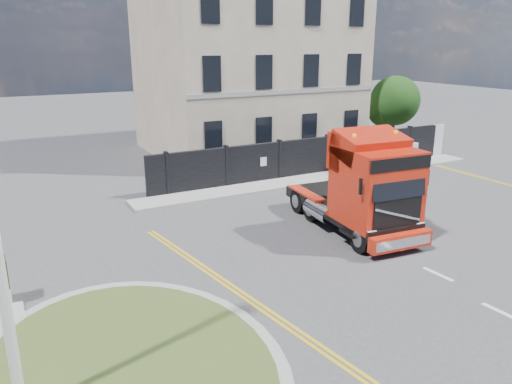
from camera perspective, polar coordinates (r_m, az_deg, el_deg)
ground at (r=16.77m, az=6.72°, el=-7.52°), size 120.00×120.00×0.00m
traffic_island at (r=11.78m, az=-14.51°, el=-19.05°), size 6.80×6.80×0.17m
hoarding_fence at (r=27.07m, az=7.31°, el=4.15°), size 18.80×0.25×2.00m
georgian_building at (r=32.56m, az=-1.11°, el=14.88°), size 12.30×10.30×12.80m
tree at (r=34.04m, az=15.30°, el=9.78°), size 3.20×3.20×4.80m
pavement_far at (r=26.27m, az=7.39°, el=1.64°), size 20.00×1.60×0.12m
truck at (r=18.50m, az=12.39°, el=0.19°), size 2.94×6.56×3.81m
flatbed_pickup at (r=26.22m, az=14.04°, el=3.66°), size 2.96×5.37×2.10m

